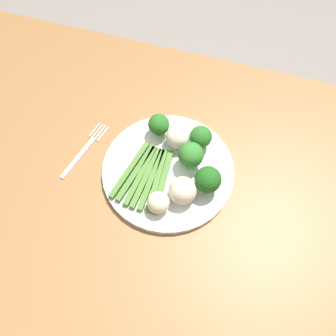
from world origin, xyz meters
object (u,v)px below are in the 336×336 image
Objects in this scene: dining_table at (132,201)px; broccoli_front_left at (159,125)px; broccoli_front at (191,155)px; fork at (85,150)px; broccoli_back at (208,180)px; cauliflower_outer_edge at (183,191)px; cauliflower_near_center at (178,137)px; asparagus_bundle at (146,177)px; cauliflower_left at (158,203)px; plate at (168,171)px; broccoli_back_right at (201,137)px.

broccoli_front_left reaches higher than dining_table.
broccoli_front is 0.41× the size of fork.
dining_table is at bearing -171.11° from broccoli_back.
cauliflower_outer_edge is at bearing -142.57° from broccoli_back.
dining_table is 0.21m from broccoli_front_left.
fork is (-0.20, -0.07, -0.04)m from cauliflower_near_center.
dining_table is 25.05× the size of broccoli_front_left.
fork is (-0.16, 0.03, -0.02)m from asparagus_bundle.
broccoli_front is 1.45× the size of cauliflower_left.
asparagus_bundle is at bearing -143.28° from broccoli_front.
broccoli_front_left is 1.06× the size of cauliflower_near_center.
plate is 4.95× the size of cauliflower_outer_edge.
cauliflower_outer_edge is (-0.00, -0.13, -0.01)m from broccoli_back_right.
cauliflower_left is (-0.04, -0.17, -0.01)m from broccoli_back_right.
cauliflower_left is (0.05, -0.06, 0.02)m from asparagus_bundle.
asparagus_bundle is at bearing -173.97° from broccoli_back.
cauliflower_left is at bearing -137.08° from cauliflower_outer_edge.
broccoli_front is at bearing 31.19° from dining_table.
cauliflower_outer_edge is 1.25× the size of cauliflower_left.
broccoli_front_left is (-0.05, 0.09, 0.04)m from plate.
broccoli_front_left is at bearing 176.85° from broccoli_back_right.
broccoli_front_left is 0.18m from broccoli_back.
broccoli_front_left is 0.19m from cauliflower_left.
broccoli_front reaches higher than dining_table.
asparagus_bundle is 2.62× the size of broccoli_back_right.
plate reaches higher than dining_table.
fork is at bearing 159.25° from dining_table.
plate is 4.79× the size of broccoli_back_right.
broccoli_front_left is (-0.01, 0.12, 0.03)m from asparagus_bundle.
broccoli_back is (0.04, -0.10, 0.00)m from broccoli_back_right.
cauliflower_near_center is 0.16m from cauliflower_left.
broccoli_back reaches higher than broccoli_back_right.
dining_table is 0.22m from broccoli_front.
broccoli_back_right is 1.03× the size of broccoli_front_left.
broccoli_front is 0.12m from cauliflower_left.
broccoli_front_left is at bearing 119.28° from plate.
broccoli_front_left is at bearing 107.21° from cauliflower_left.
cauliflower_outer_edge is at bearing -86.54° from broccoli_front.
asparagus_bundle is 0.17m from fork.
broccoli_back is at bearing 37.43° from cauliflower_outer_edge.
broccoli_front_left and cauliflower_outer_edge have the same top height.
asparagus_bundle is 2.87× the size of cauliflower_near_center.
asparagus_bundle is 0.08m from cauliflower_left.
broccoli_back reaches higher than cauliflower_left.
cauliflower_near_center is at bearing 134.74° from broccoli_back.
broccoli_front_left is 0.05m from cauliflower_near_center.
broccoli_back is at bearing -80.21° from fork.
broccoli_front reaches higher than broccoli_back_right.
broccoli_front_left is 0.85× the size of broccoli_back.
cauliflower_left is at bearing -104.40° from broccoli_back_right.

